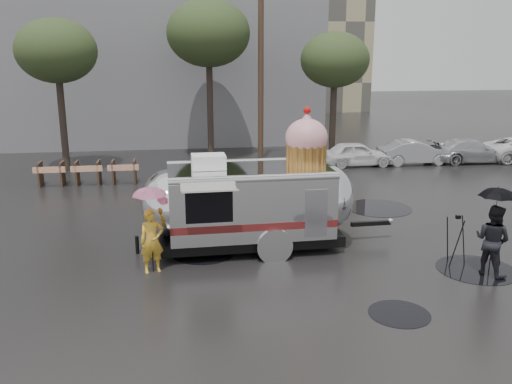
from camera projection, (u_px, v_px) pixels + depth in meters
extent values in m
plane|color=black|center=(248.00, 266.00, 14.36)|extent=(120.00, 120.00, 0.00)
cylinder|color=black|center=(399.00, 314.00, 11.75)|extent=(1.34, 1.34, 0.01)
cylinder|color=black|center=(379.00, 208.00, 19.65)|extent=(2.38, 2.38, 0.01)
cylinder|color=black|center=(477.00, 269.00, 14.13)|extent=(2.06, 2.06, 0.01)
cylinder|color=black|center=(203.00, 253.00, 15.28)|extent=(1.81, 1.81, 0.01)
cube|color=slate|center=(138.00, 35.00, 35.12)|extent=(22.00, 12.00, 13.00)
cylinder|color=#473323|center=(261.00, 72.00, 26.96)|extent=(0.28, 0.28, 9.00)
cylinder|color=#382D26|center=(62.00, 109.00, 25.08)|extent=(0.32, 0.32, 5.85)
ellipsoid|color=#28381B|center=(56.00, 51.00, 24.42)|extent=(3.64, 3.64, 2.86)
cylinder|color=#382D26|center=(210.00, 94.00, 27.86)|extent=(0.32, 0.32, 6.75)
ellipsoid|color=#28381B|center=(209.00, 33.00, 27.10)|extent=(4.20, 4.20, 3.30)
cylinder|color=#382D26|center=(333.00, 109.00, 26.95)|extent=(0.32, 0.32, 5.40)
ellipsoid|color=#28381B|center=(335.00, 60.00, 26.34)|extent=(3.36, 3.36, 2.64)
cube|color=#473323|center=(40.00, 174.00, 22.76)|extent=(0.08, 0.80, 1.00)
cube|color=#473323|center=(63.00, 173.00, 22.88)|extent=(0.08, 0.80, 1.00)
cube|color=#E5590C|center=(49.00, 170.00, 22.39)|extent=(1.30, 0.04, 0.25)
cube|color=#473323|center=(77.00, 173.00, 22.97)|extent=(0.08, 0.80, 1.00)
cube|color=#473323|center=(99.00, 172.00, 23.09)|extent=(0.08, 0.80, 1.00)
cube|color=#E5590C|center=(86.00, 169.00, 22.60)|extent=(1.30, 0.04, 0.25)
cube|color=#473323|center=(113.00, 172.00, 23.17)|extent=(0.08, 0.80, 1.00)
cube|color=#473323|center=(135.00, 171.00, 23.30)|extent=(0.08, 0.80, 1.00)
cube|color=#E5590C|center=(123.00, 168.00, 22.81)|extent=(1.30, 0.04, 0.25)
imported|color=silver|center=(357.00, 152.00, 26.64)|extent=(4.00, 1.80, 1.40)
imported|color=#B2B2B7|center=(415.00, 150.00, 27.06)|extent=(4.00, 1.80, 1.40)
imported|color=#B2B2B7|center=(471.00, 148.00, 27.47)|extent=(4.20, 1.80, 1.44)
cube|color=silver|center=(249.00, 199.00, 15.40)|extent=(4.58, 2.47, 1.85)
ellipsoid|color=silver|center=(326.00, 196.00, 15.77)|extent=(1.60, 2.40, 1.85)
ellipsoid|color=silver|center=(169.00, 203.00, 15.03)|extent=(1.60, 2.40, 1.85)
cube|color=black|center=(249.00, 235.00, 15.67)|extent=(5.19, 2.18, 0.31)
cylinder|color=black|center=(274.00, 247.00, 14.75)|extent=(0.72, 0.24, 0.72)
cylinder|color=black|center=(260.00, 223.00, 16.77)|extent=(0.72, 0.24, 0.72)
cylinder|color=silver|center=(275.00, 247.00, 14.60)|extent=(0.99, 0.13, 0.99)
cube|color=black|center=(371.00, 223.00, 16.24)|extent=(1.24, 0.15, 0.12)
sphere|color=silver|center=(390.00, 221.00, 16.33)|extent=(0.17, 0.17, 0.16)
cylinder|color=black|center=(137.00, 245.00, 15.18)|extent=(0.11, 0.11, 0.51)
cube|color=#591818|center=(256.00, 228.00, 14.40)|extent=(4.52, 0.14, 0.21)
cube|color=#591818|center=(243.00, 204.00, 16.64)|extent=(4.52, 0.14, 0.21)
cube|color=black|center=(209.00, 208.00, 14.02)|extent=(1.23, 0.06, 0.82)
cube|color=#A19C94|center=(210.00, 191.00, 13.66)|extent=(1.45, 0.55, 0.15)
cube|color=silver|center=(316.00, 214.00, 14.57)|extent=(0.62, 0.05, 1.34)
cube|color=white|center=(208.00, 162.00, 14.93)|extent=(0.94, 0.69, 0.39)
cylinder|color=#C98B3E|center=(306.00, 155.00, 15.36)|extent=(1.09, 1.09, 0.62)
ellipsoid|color=pink|center=(307.00, 138.00, 15.23)|extent=(1.22, 1.22, 1.07)
cone|color=pink|center=(307.00, 119.00, 15.09)|extent=(0.53, 0.53, 0.41)
sphere|color=red|center=(307.00, 110.00, 15.04)|extent=(0.21, 0.21, 0.21)
imported|color=gold|center=(152.00, 241.00, 13.79)|extent=(0.69, 0.54, 1.67)
imported|color=pink|center=(150.00, 200.00, 13.51)|extent=(1.08, 1.08, 0.74)
cylinder|color=black|center=(152.00, 242.00, 13.79)|extent=(0.02, 0.02, 1.65)
imported|color=black|center=(492.00, 240.00, 13.59)|extent=(0.88, 1.01, 1.85)
imported|color=black|center=(497.00, 202.00, 13.33)|extent=(1.13, 1.13, 0.77)
cylinder|color=black|center=(492.00, 244.00, 13.62)|extent=(0.02, 0.02, 1.65)
cylinder|color=black|center=(463.00, 240.00, 14.39)|extent=(0.07, 0.31, 1.32)
cylinder|color=black|center=(447.00, 239.00, 14.48)|extent=(0.25, 0.20, 1.32)
cylinder|color=black|center=(457.00, 244.00, 14.11)|extent=(0.29, 0.14, 1.32)
cube|color=black|center=(458.00, 217.00, 14.16)|extent=(0.12, 0.11, 0.09)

